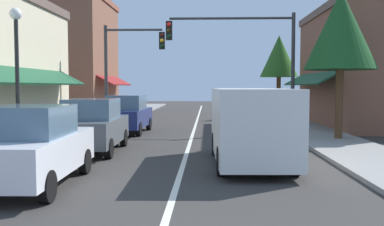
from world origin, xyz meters
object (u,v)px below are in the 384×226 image
(street_lamp_left_near, at_px, (17,57))
(parked_car_third_left, at_px, (127,114))
(parked_car_second_left, at_px, (93,126))
(tree_right_near, at_px, (341,31))
(traffic_signal_left_corner, at_px, (126,60))
(tree_right_far, at_px, (279,57))
(van_in_lane, at_px, (250,123))
(traffic_signal_mast_arm, at_px, (248,49))
(parked_car_nearest_left, at_px, (31,146))

(street_lamp_left_near, bearing_deg, parked_car_third_left, 75.33)
(parked_car_second_left, relative_size, tree_right_near, 0.70)
(traffic_signal_left_corner, xyz_separation_m, tree_right_far, (9.35, 7.39, 0.63))
(van_in_lane, height_order, traffic_signal_mast_arm, traffic_signal_mast_arm)
(parked_car_nearest_left, xyz_separation_m, traffic_signal_left_corner, (-0.56, 13.86, 2.73))
(street_lamp_left_near, bearing_deg, parked_car_nearest_left, -62.19)
(parked_car_second_left, distance_m, tree_right_far, 18.83)
(parked_car_second_left, relative_size, tree_right_far, 0.72)
(traffic_signal_mast_arm, bearing_deg, parked_car_second_left, -129.54)
(traffic_signal_mast_arm, bearing_deg, tree_right_far, 72.02)
(parked_car_nearest_left, distance_m, tree_right_far, 23.23)
(traffic_signal_mast_arm, relative_size, tree_right_near, 1.05)
(tree_right_near, bearing_deg, van_in_lane, -127.71)
(tree_right_near, xyz_separation_m, tree_right_far, (-0.24, 13.17, -0.12))
(parked_car_second_left, distance_m, van_in_lane, 5.40)
(tree_right_near, distance_m, tree_right_far, 13.17)
(parked_car_second_left, xyz_separation_m, traffic_signal_mast_arm, (5.73, 6.94, 3.09))
(parked_car_nearest_left, bearing_deg, traffic_signal_left_corner, 90.91)
(parked_car_second_left, height_order, traffic_signal_mast_arm, traffic_signal_mast_arm)
(parked_car_third_left, height_order, van_in_lane, van_in_lane)
(parked_car_third_left, xyz_separation_m, tree_right_near, (8.96, -2.66, 3.48))
(parked_car_nearest_left, xyz_separation_m, van_in_lane, (5.01, 2.88, 0.27))
(street_lamp_left_near, bearing_deg, parked_car_second_left, 38.30)
(parked_car_second_left, relative_size, van_in_lane, 0.79)
(traffic_signal_mast_arm, xyz_separation_m, street_lamp_left_near, (-7.58, -8.40, -0.92))
(traffic_signal_left_corner, height_order, street_lamp_left_near, traffic_signal_left_corner)
(traffic_signal_left_corner, bearing_deg, tree_right_far, 38.31)
(traffic_signal_mast_arm, bearing_deg, parked_car_nearest_left, -115.86)
(parked_car_nearest_left, relative_size, traffic_signal_left_corner, 0.76)
(parked_car_nearest_left, bearing_deg, traffic_signal_mast_arm, 62.76)
(van_in_lane, distance_m, traffic_signal_left_corner, 12.55)
(parked_car_second_left, bearing_deg, parked_car_third_left, 87.88)
(traffic_signal_left_corner, distance_m, street_lamp_left_near, 10.48)
(parked_car_third_left, relative_size, van_in_lane, 0.79)
(traffic_signal_mast_arm, distance_m, traffic_signal_left_corner, 6.62)
(parked_car_third_left, height_order, tree_right_near, tree_right_near)
(street_lamp_left_near, distance_m, tree_right_far, 20.74)
(traffic_signal_left_corner, distance_m, tree_right_near, 11.22)
(parked_car_third_left, distance_m, street_lamp_left_near, 7.82)
(traffic_signal_mast_arm, distance_m, tree_right_near, 5.03)
(street_lamp_left_near, bearing_deg, van_in_lane, -4.88)
(parked_car_second_left, bearing_deg, parked_car_nearest_left, -91.85)
(parked_car_third_left, xyz_separation_m, street_lamp_left_near, (-1.90, -7.27, 2.18))
(traffic_signal_left_corner, bearing_deg, traffic_signal_mast_arm, -17.45)
(parked_car_second_left, relative_size, traffic_signal_left_corner, 0.76)
(parked_car_third_left, relative_size, traffic_signal_mast_arm, 0.67)
(parked_car_third_left, bearing_deg, street_lamp_left_near, -103.16)
(parked_car_third_left, xyz_separation_m, van_in_lane, (4.94, -7.85, 0.27))
(parked_car_second_left, height_order, tree_right_far, tree_right_far)
(parked_car_nearest_left, xyz_separation_m, tree_right_far, (8.79, 21.24, 3.36))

